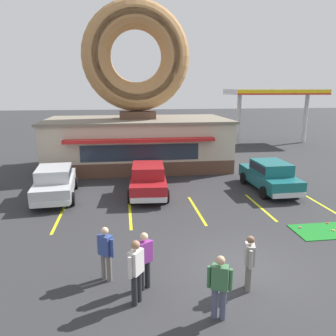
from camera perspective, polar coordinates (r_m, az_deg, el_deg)
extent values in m
plane|color=#2D2D30|center=(10.74, 12.64, -16.56)|extent=(160.00, 160.00, 0.00)
cube|color=brown|center=(23.19, -5.18, 1.40)|extent=(12.00, 6.00, 0.90)
cube|color=beige|center=(22.91, -5.26, 5.31)|extent=(12.00, 6.00, 2.30)
cube|color=slate|center=(22.76, -5.33, 8.38)|extent=(12.30, 6.30, 0.16)
cube|color=#B21E1E|center=(19.60, -4.83, 4.81)|extent=(9.00, 0.60, 0.20)
cube|color=#232D3D|center=(20.02, -4.83, 2.67)|extent=(7.20, 0.03, 1.00)
cube|color=brown|center=(22.74, -5.35, 9.21)|extent=(2.40, 1.80, 0.50)
torus|color=#B27F4C|center=(22.76, -5.57, 18.79)|extent=(7.10, 1.90, 7.10)
torus|color=tan|center=(22.34, -5.52, 18.89)|extent=(6.25, 1.05, 6.24)
torus|color=#D8667F|center=(14.04, 22.01, -9.56)|extent=(0.13, 0.13, 0.04)
torus|color=#D17F47|center=(14.91, 26.06, -8.61)|extent=(0.13, 0.13, 0.04)
torus|color=#E5C666|center=(14.30, 26.87, -9.64)|extent=(0.13, 0.13, 0.04)
sphere|color=white|center=(14.23, 26.37, -9.68)|extent=(0.04, 0.04, 0.04)
cube|color=#B2B5BA|center=(17.32, -19.04, -2.82)|extent=(2.10, 4.53, 0.68)
cube|color=#B2B5BA|center=(17.01, -19.26, -0.89)|extent=(1.72, 2.22, 0.60)
cube|color=#232D3D|center=(17.01, -19.27, -0.82)|extent=(1.74, 2.13, 0.36)
cube|color=silver|center=(19.52, -18.28, -1.68)|extent=(1.67, 0.23, 0.24)
cube|color=silver|center=(15.28, -19.88, -6.00)|extent=(1.67, 0.23, 0.24)
cylinder|color=black|center=(18.83, -21.17, -2.78)|extent=(0.27, 0.66, 0.64)
cylinder|color=black|center=(18.63, -15.82, -2.53)|extent=(0.27, 0.66, 0.64)
cylinder|color=black|center=(16.26, -22.56, -5.43)|extent=(0.27, 0.66, 0.64)
cylinder|color=black|center=(16.03, -16.34, -5.20)|extent=(0.27, 0.66, 0.64)
cube|color=maroon|center=(16.98, -3.48, -2.40)|extent=(2.05, 4.51, 0.68)
cube|color=maroon|center=(16.67, -3.51, -0.42)|extent=(1.70, 2.20, 0.60)
cube|color=#232D3D|center=(16.66, -3.51, -0.36)|extent=(1.72, 2.12, 0.36)
cube|color=silver|center=(19.19, -3.54, -1.25)|extent=(1.67, 0.21, 0.24)
cube|color=silver|center=(14.92, -3.38, -5.64)|extent=(1.67, 0.21, 0.24)
cylinder|color=black|center=(18.40, -6.25, -2.29)|extent=(0.26, 0.65, 0.64)
cylinder|color=black|center=(18.41, -0.76, -2.20)|extent=(0.26, 0.65, 0.64)
cylinder|color=black|center=(15.80, -6.62, -5.00)|extent=(0.26, 0.65, 0.64)
cylinder|color=black|center=(15.81, -0.21, -4.89)|extent=(0.26, 0.65, 0.64)
cube|color=#196066|center=(18.42, 17.17, -1.71)|extent=(1.80, 4.42, 0.68)
cube|color=#196066|center=(18.14, 17.51, 0.12)|extent=(1.58, 2.11, 0.60)
cube|color=#232D3D|center=(18.14, 17.52, 0.18)|extent=(1.60, 2.03, 0.36)
cube|color=silver|center=(20.45, 14.49, -0.74)|extent=(1.67, 0.12, 0.24)
cube|color=silver|center=(16.59, 20.38, -4.50)|extent=(1.67, 0.12, 0.24)
cylinder|color=black|center=(19.37, 13.04, -1.75)|extent=(0.23, 0.64, 0.64)
cylinder|color=black|center=(20.07, 17.73, -1.52)|extent=(0.23, 0.64, 0.64)
cylinder|color=black|center=(16.97, 16.35, -4.15)|extent=(0.23, 0.64, 0.64)
cylinder|color=black|center=(17.76, 21.53, -3.77)|extent=(0.23, 0.64, 0.64)
cylinder|color=slate|center=(9.69, 13.76, -17.56)|extent=(0.15, 0.15, 0.77)
cylinder|color=slate|center=(9.52, 13.88, -18.18)|extent=(0.15, 0.15, 0.77)
cube|color=gray|center=(9.28, 14.06, -14.34)|extent=(0.34, 0.43, 0.56)
cylinder|color=gray|center=(9.51, 13.90, -13.79)|extent=(0.10, 0.10, 0.52)
cylinder|color=gray|center=(9.07, 14.20, -15.23)|extent=(0.10, 0.10, 0.52)
sphere|color=brown|center=(9.09, 14.21, -12.03)|extent=(0.21, 0.21, 0.21)
cylinder|color=#474C66|center=(8.47, 8.10, -22.21)|extent=(0.15, 0.15, 0.80)
cylinder|color=#474C66|center=(8.45, 9.55, -22.34)|extent=(0.15, 0.15, 0.80)
cube|color=#386B42|center=(8.07, 9.01, -18.28)|extent=(0.44, 0.37, 0.59)
cylinder|color=#386B42|center=(8.11, 7.15, -18.29)|extent=(0.10, 0.10, 0.54)
cylinder|color=#386B42|center=(8.07, 10.86, -18.60)|extent=(0.10, 0.10, 0.54)
sphere|color=tan|center=(7.85, 9.13, -15.60)|extent=(0.22, 0.22, 0.22)
cylinder|color=slate|center=(9.96, -11.11, -16.40)|extent=(0.15, 0.15, 0.79)
cylinder|color=slate|center=(9.84, -10.22, -16.76)|extent=(0.15, 0.15, 0.79)
cube|color=#33478C|center=(9.58, -10.85, -13.02)|extent=(0.45, 0.43, 0.58)
cylinder|color=#33478C|center=(9.75, -11.95, -12.77)|extent=(0.10, 0.10, 0.53)
cylinder|color=#33478C|center=(9.44, -9.69, -13.59)|extent=(0.10, 0.10, 0.53)
sphere|color=beige|center=(9.39, -10.97, -10.70)|extent=(0.21, 0.21, 0.21)
cylinder|color=#232328|center=(8.80, -5.88, -20.41)|extent=(0.15, 0.15, 0.85)
cylinder|color=#232328|center=(8.93, -5.10, -19.80)|extent=(0.15, 0.15, 0.85)
cube|color=silver|center=(8.48, -5.60, -15.95)|extent=(0.42, 0.45, 0.62)
cylinder|color=silver|center=(8.32, -6.61, -16.86)|extent=(0.10, 0.10, 0.57)
cylinder|color=silver|center=(8.67, -4.63, -15.44)|extent=(0.10, 0.10, 0.57)
sphere|color=#9E7051|center=(8.26, -5.68, -13.20)|extent=(0.23, 0.23, 0.23)
cylinder|color=#232328|center=(9.44, -3.57, -17.90)|extent=(0.15, 0.15, 0.81)
cylinder|color=#232328|center=(9.34, -4.60, -18.30)|extent=(0.15, 0.15, 0.81)
cube|color=#8C3393|center=(9.04, -4.16, -14.32)|extent=(0.45, 0.41, 0.59)
cylinder|color=#8C3393|center=(9.19, -2.87, -14.03)|extent=(0.10, 0.10, 0.55)
cylinder|color=#8C3393|center=(8.93, -5.49, -14.95)|extent=(0.10, 0.10, 0.55)
sphere|color=beige|center=(8.85, -4.21, -11.83)|extent=(0.22, 0.22, 0.22)
cylinder|color=#1E662D|center=(21.12, -19.13, -0.46)|extent=(0.56, 0.56, 0.95)
torus|color=#123D1B|center=(21.01, -19.23, 0.80)|extent=(0.57, 0.57, 0.05)
cylinder|color=silver|center=(33.07, 12.18, 8.23)|extent=(0.40, 0.40, 4.80)
cylinder|color=silver|center=(36.05, 22.81, 7.90)|extent=(0.40, 0.40, 4.80)
cube|color=silver|center=(34.29, 18.05, 12.49)|extent=(9.00, 4.40, 0.50)
cube|color=yellow|center=(32.30, 19.78, 12.34)|extent=(9.00, 0.04, 0.44)
cube|color=red|center=(32.28, 19.77, 12.03)|extent=(9.00, 0.04, 0.12)
cube|color=yellow|center=(14.92, -18.33, -8.05)|extent=(0.12, 3.60, 0.01)
cube|color=yellow|center=(14.65, -6.62, -7.82)|extent=(0.12, 3.60, 0.01)
cube|color=yellow|center=(14.99, 5.00, -7.28)|extent=(0.12, 3.60, 0.01)
cube|color=yellow|center=(15.90, 15.68, -6.51)|extent=(0.12, 3.60, 0.01)
cube|color=yellow|center=(17.29, 24.89, -5.67)|extent=(0.12, 3.60, 0.01)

